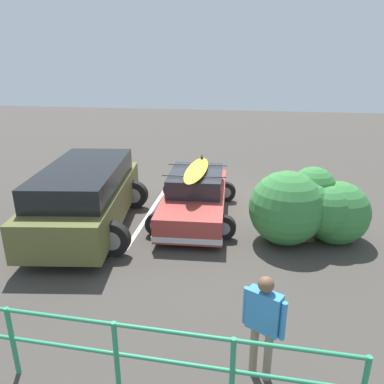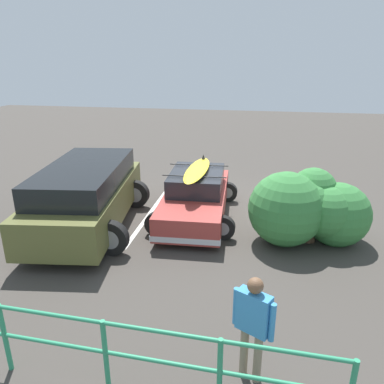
{
  "view_description": "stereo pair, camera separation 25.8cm",
  "coord_description": "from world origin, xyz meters",
  "views": [
    {
      "loc": [
        -1.1,
        10.24,
        4.28
      ],
      "look_at": [
        0.29,
        1.17,
        0.95
      ],
      "focal_mm": 35.0,
      "sensor_mm": 36.0,
      "label": 1
    },
    {
      "loc": [
        -1.35,
        10.2,
        4.28
      ],
      "look_at": [
        0.29,
        1.17,
        0.95
      ],
      "focal_mm": 35.0,
      "sensor_mm": 36.0,
      "label": 2
    }
  ],
  "objects": [
    {
      "name": "bush_near_left",
      "position": [
        -2.65,
        1.61,
        0.87
      ],
      "size": [
        2.91,
        1.99,
        1.86
      ],
      "color": "brown",
      "rests_on": "ground"
    },
    {
      "name": "person_bystander",
      "position": [
        -1.42,
        6.01,
        0.97
      ],
      "size": [
        0.56,
        0.38,
        1.61
      ],
      "color": "gray",
      "rests_on": "ground"
    },
    {
      "name": "railing_fence",
      "position": [
        1.23,
        6.52,
        0.73
      ],
      "size": [
        7.68,
        0.36,
        1.11
      ],
      "color": "#2D9366",
      "rests_on": "ground"
    },
    {
      "name": "suv_car",
      "position": [
        2.98,
        1.71,
        0.9
      ],
      "size": [
        3.14,
        5.14,
        1.7
      ],
      "color": "brown",
      "rests_on": "ground"
    },
    {
      "name": "ground_plane",
      "position": [
        0.0,
        0.0,
        -0.01
      ],
      "size": [
        44.0,
        44.0,
        0.02
      ],
      "primitive_type": "cube",
      "color": "#423D38",
      "rests_on": "ground"
    },
    {
      "name": "parking_stripe",
      "position": [
        1.63,
        0.57,
        0.0
      ],
      "size": [
        0.12,
        4.42,
        0.0
      ],
      "primitive_type": "cube",
      "rotation": [
        0.0,
        0.0,
        1.57
      ],
      "color": "silver",
      "rests_on": "ground"
    },
    {
      "name": "sedan_car",
      "position": [
        0.29,
        0.53,
        0.61
      ],
      "size": [
        2.4,
        4.28,
        1.56
      ],
      "color": "#9E3833",
      "rests_on": "ground"
    }
  ]
}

